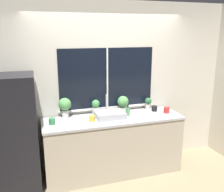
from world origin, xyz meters
The scene contains 15 objects.
ground_plane centered at (0.00, 0.00, 0.00)m, with size 14.00×14.00×0.00m, color #937F60.
wall_back centered at (0.00, 0.68, 1.35)m, with size 8.00×0.09×2.70m.
wall_right centered at (2.12, 1.50, 1.35)m, with size 0.06×7.00×2.70m.
counter centered at (0.00, 0.30, 0.47)m, with size 2.16×0.63×0.94m.
refrigerator centered at (-1.48, 0.28, 0.84)m, with size 0.71×0.62×1.68m.
sink centered at (-0.05, 0.34, 0.98)m, with size 0.45×0.38×0.32m.
potted_plant_far_left centered at (-0.71, 0.54, 1.13)m, with size 0.19×0.19×0.31m.
potted_plant_center_left centered at (-0.22, 0.54, 1.06)m, with size 0.13×0.13×0.24m.
potted_plant_center_right centered at (0.24, 0.54, 1.09)m, with size 0.18×0.18×0.27m.
potted_plant_far_right centered at (0.69, 0.54, 1.05)m, with size 0.11×0.11×0.21m.
soap_bottle centered at (0.25, 0.34, 1.01)m, with size 0.06×0.06×0.17m.
mug_red centered at (0.91, 0.29, 0.98)m, with size 0.09×0.09×0.10m.
mug_yellow centered at (-0.35, 0.26, 0.98)m, with size 0.09×0.09×0.08m.
mug_black centered at (0.76, 0.43, 0.98)m, with size 0.09×0.09×0.09m.
mug_green centered at (-0.93, 0.30, 0.98)m, with size 0.09×0.09×0.09m.
Camera 1 is at (-1.10, -3.17, 2.22)m, focal length 40.00 mm.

